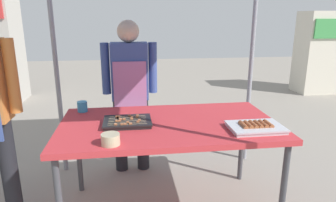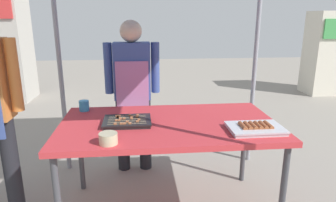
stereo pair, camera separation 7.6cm
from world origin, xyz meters
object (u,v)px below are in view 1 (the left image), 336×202
stall_table (169,129)px  tray_grilled_sausages (256,127)px  vendor_woman (130,86)px  neighbor_stall_left (321,52)px  condiment_bowl (111,139)px  tray_meat_skewers (127,122)px  drink_cup_near_edge (82,107)px

stall_table → tray_grilled_sausages: (0.58, -0.23, 0.07)m
vendor_woman → neighbor_stall_left: neighbor_stall_left is taller
stall_table → condiment_bowl: condiment_bowl is taller
tray_meat_skewers → neighbor_stall_left: (3.90, 3.56, 0.04)m
stall_table → condiment_bowl: (-0.41, -0.35, 0.09)m
tray_meat_skewers → condiment_bowl: size_ratio=2.99×
tray_grilled_sausages → drink_cup_near_edge: size_ratio=4.28×
stall_table → tray_meat_skewers: size_ratio=4.63×
condiment_bowl → vendor_woman: 1.10m
vendor_woman → drink_cup_near_edge: bearing=43.5°
tray_grilled_sausages → neighbor_stall_left: 4.84m
stall_table → tray_meat_skewers: tray_meat_skewers is taller
tray_meat_skewers → drink_cup_near_edge: size_ratio=3.99×
drink_cup_near_edge → neighbor_stall_left: (4.27, 3.20, 0.02)m
tray_grilled_sausages → tray_meat_skewers: bearing=165.5°
condiment_bowl → neighbor_stall_left: (4.00, 3.91, 0.03)m
condiment_bowl → tray_meat_skewers: bearing=73.7°
condiment_bowl → stall_table: bearing=41.0°
tray_grilled_sausages → drink_cup_near_edge: bearing=154.9°
stall_table → drink_cup_near_edge: size_ratio=18.49×
tray_grilled_sausages → tray_meat_skewers: tray_grilled_sausages is taller
neighbor_stall_left → condiment_bowl: bearing=-135.7°
stall_table → vendor_woman: vendor_woman is taller
tray_meat_skewers → condiment_bowl: (-0.10, -0.35, 0.02)m
tray_grilled_sausages → stall_table: bearing=158.1°
stall_table → drink_cup_near_edge: 0.76m
tray_meat_skewers → drink_cup_near_edge: bearing=135.8°
stall_table → condiment_bowl: size_ratio=13.86×
tray_meat_skewers → drink_cup_near_edge: (-0.37, 0.36, 0.03)m
drink_cup_near_edge → neighbor_stall_left: size_ratio=0.05×
drink_cup_near_edge → tray_meat_skewers: bearing=-44.2°
drink_cup_near_edge → neighbor_stall_left: neighbor_stall_left is taller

